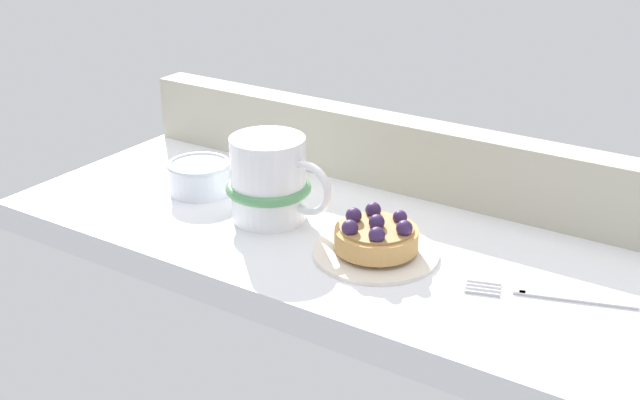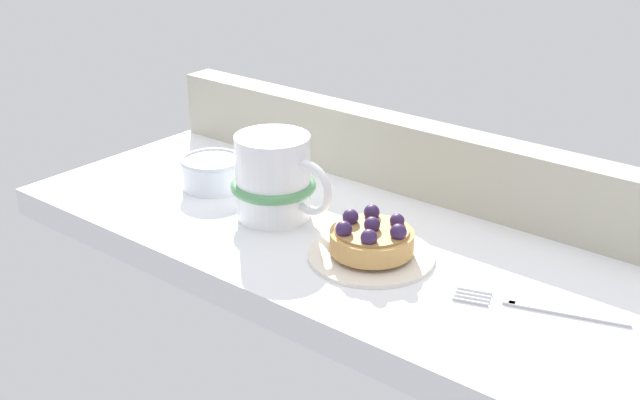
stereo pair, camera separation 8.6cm
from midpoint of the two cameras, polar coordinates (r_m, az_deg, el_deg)
name	(u,v)px [view 1 (the left image)]	position (r cm, az deg, el deg)	size (l,w,h in cm)	color
ground_plane	(362,248)	(92.49, 0.30, -3.47)	(85.30, 33.91, 3.52)	white
window_rail_back	(422,158)	(101.59, 4.80, 2.90)	(83.59, 4.45, 9.06)	#B2AD99
dessert_plate	(376,252)	(86.91, 1.12, -3.72)	(13.58, 13.58, 0.97)	silver
raspberry_tart	(376,235)	(86.01, 1.12, -2.54)	(8.98, 8.98, 3.91)	tan
coffee_mug	(270,180)	(94.11, -6.16, 1.34)	(13.63, 10.01, 10.05)	white
dessert_fork	(547,295)	(81.27, 12.78, -6.58)	(16.00, 6.63, 0.60)	#B7B7BC
sugar_bowl	(200,176)	(103.87, -10.81, 1.62)	(8.13, 8.13, 4.02)	silver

